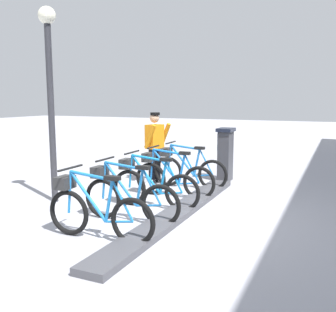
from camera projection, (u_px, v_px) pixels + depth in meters
ground_plane at (178, 215)px, 6.51m from camera, size 60.00×60.00×0.00m
dock_rail_base at (178, 212)px, 6.50m from camera, size 0.44×5.18×0.10m
payment_kiosk at (225, 154)px, 9.19m from camera, size 0.36×0.52×1.28m
bike_docked_0 at (187, 169)px, 8.49m from camera, size 1.72×0.54×1.02m
bike_docked_1 at (171, 176)px, 7.70m from camera, size 1.72×0.54×1.02m
bike_docked_2 at (151, 185)px, 6.92m from camera, size 1.72×0.54×1.02m
bike_docked_3 at (127, 196)px, 6.13m from camera, size 1.72×0.54×1.02m
bike_docked_4 at (95, 210)px, 5.34m from camera, size 1.72×0.54×1.02m
worker_near_rack at (155, 145)px, 8.93m from camera, size 0.57×0.69×1.66m
lamp_post at (50, 75)px, 7.05m from camera, size 0.32×0.32×3.63m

